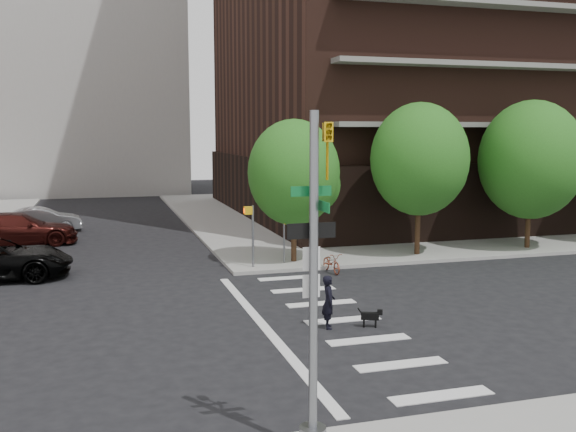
{
  "coord_description": "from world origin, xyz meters",
  "views": [
    {
      "loc": [
        -4.05,
        -17.99,
        5.78
      ],
      "look_at": [
        3.0,
        6.0,
        2.5
      ],
      "focal_mm": 40.0,
      "sensor_mm": 36.0,
      "label": 1
    }
  ],
  "objects": [
    {
      "name": "dog",
      "position": [
        3.55,
        -0.9,
        0.34
      ],
      "size": [
        0.64,
        0.38,
        0.54
      ],
      "rotation": [
        0.0,
        0.0,
        -0.4
      ],
      "color": "black",
      "rests_on": "ground"
    },
    {
      "name": "parked_car_silver",
      "position": [
        -7.38,
        21.41,
        0.73
      ],
      "size": [
        1.88,
        4.51,
        1.45
      ],
      "primitive_type": "imported",
      "rotation": [
        0.0,
        0.0,
        1.65
      ],
      "color": "#94979B",
      "rests_on": "ground"
    },
    {
      "name": "pedestrian_signal",
      "position": [
        2.32,
        7.92,
        1.85
      ],
      "size": [
        2.18,
        0.67,
        2.6
      ],
      "color": "slate",
      "rests_on": "sidewalk_ne"
    },
    {
      "name": "tree_a",
      "position": [
        4.0,
        8.5,
        4.04
      ],
      "size": [
        4.0,
        4.0,
        5.9
      ],
      "color": "#301E11",
      "rests_on": "sidewalk_ne"
    },
    {
      "name": "dog_walker",
      "position": [
        2.31,
        -0.62,
        0.79
      ],
      "size": [
        0.65,
        0.5,
        1.59
      ],
      "primitive_type": "imported",
      "rotation": [
        0.0,
        0.0,
        1.35
      ],
      "color": "black",
      "rests_on": "ground"
    },
    {
      "name": "sidewalk_ne",
      "position": [
        20.5,
        23.5,
        0.07
      ],
      "size": [
        39.0,
        33.0,
        0.15
      ],
      "primitive_type": "cube",
      "color": "gray",
      "rests_on": "ground"
    },
    {
      "name": "parked_car_maroon",
      "position": [
        -8.2,
        17.01,
        0.85
      ],
      "size": [
        2.71,
        5.98,
        1.7
      ],
      "primitive_type": "imported",
      "rotation": [
        0.0,
        0.0,
        1.63
      ],
      "color": "#3A110E",
      "rests_on": "ground"
    },
    {
      "name": "tree_c",
      "position": [
        16.0,
        8.5,
        4.45
      ],
      "size": [
        5.0,
        5.0,
        6.8
      ],
      "color": "#301E11",
      "rests_on": "sidewalk_ne"
    },
    {
      "name": "ground",
      "position": [
        0.0,
        0.0,
        0.0
      ],
      "size": [
        120.0,
        120.0,
        0.0
      ],
      "primitive_type": "plane",
      "color": "black",
      "rests_on": "ground"
    },
    {
      "name": "tree_b",
      "position": [
        10.0,
        8.5,
        4.54
      ],
      "size": [
        4.5,
        4.5,
        6.65
      ],
      "color": "#301E11",
      "rests_on": "sidewalk_ne"
    },
    {
      "name": "crosswalk",
      "position": [
        2.21,
        -0.0,
        0.01
      ],
      "size": [
        3.85,
        13.0,
        0.01
      ],
      "color": "silver",
      "rests_on": "ground"
    },
    {
      "name": "traffic_signal",
      "position": [
        -0.47,
        -7.49,
        2.7
      ],
      "size": [
        0.9,
        0.75,
        6.0
      ],
      "color": "slate",
      "rests_on": "sidewalk_s"
    },
    {
      "name": "scooter",
      "position": [
        5.03,
        6.5,
        0.42
      ],
      "size": [
        0.67,
        1.63,
        0.84
      ],
      "primitive_type": "imported",
      "rotation": [
        0.0,
        0.0,
        0.07
      ],
      "color": "brown",
      "rests_on": "ground"
    }
  ]
}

